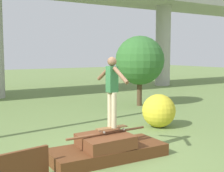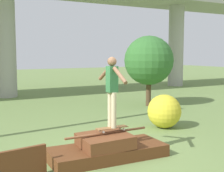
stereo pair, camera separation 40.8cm
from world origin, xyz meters
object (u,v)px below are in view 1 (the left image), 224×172
object	(u,v)px
skater	(112,87)
bush_yellow_flowering	(159,111)
tree_behind_left	(140,61)
skateboard	(112,128)

from	to	relation	value
skater	bush_yellow_flowering	size ratio (longest dim) A/B	1.49
skater	tree_behind_left	distance (m)	7.31
bush_yellow_flowering	skater	bearing A→B (deg)	-150.36
skater	bush_yellow_flowering	xyz separation A→B (m)	(2.89, 1.64, -1.12)
skateboard	skater	distance (m)	0.97
tree_behind_left	bush_yellow_flowering	distance (m)	4.52
skateboard	tree_behind_left	bearing A→B (deg)	47.13
skateboard	tree_behind_left	size ratio (longest dim) A/B	0.24
tree_behind_left	bush_yellow_flowering	xyz separation A→B (m)	(-2.08, -3.71, -1.54)
skateboard	bush_yellow_flowering	world-z (taller)	bush_yellow_flowering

